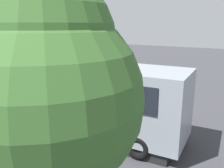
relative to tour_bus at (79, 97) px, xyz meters
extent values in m
plane|color=#38383D|center=(1.52, -5.33, -1.64)|extent=(80.00, 80.00, 0.00)
cube|color=#8C939E|center=(-0.01, 0.00, 0.21)|extent=(10.08, 3.01, 2.80)
cube|color=black|center=(4.92, 0.26, 0.77)|extent=(0.17, 2.10, 1.23)
cube|color=black|center=(0.06, -1.27, 0.77)|extent=(8.36, 0.47, 1.01)
cube|color=black|center=(-0.08, 1.27, 0.77)|extent=(8.36, 0.47, 1.01)
cube|color=#198C3F|center=(0.06, -1.26, -0.35)|extent=(8.76, 0.48, 0.28)
cube|color=black|center=(-0.01, 0.00, -1.42)|extent=(9.27, 2.77, 0.45)
torus|color=black|center=(3.53, -0.95, -1.14)|extent=(1.02, 0.37, 1.00)
torus|color=black|center=(3.41, 1.31, -1.14)|extent=(1.02, 0.37, 1.00)
torus|color=black|center=(-3.43, -1.31, -1.14)|extent=(1.02, 0.37, 1.00)
torus|color=black|center=(-3.55, 0.95, -1.14)|extent=(1.02, 0.37, 1.00)
cylinder|color=black|center=(-1.91, -3.01, -1.17)|extent=(0.14, 0.14, 0.78)
cube|color=black|center=(-1.90, -3.05, -1.59)|extent=(0.15, 0.27, 0.10)
cylinder|color=black|center=(-2.07, -3.04, -1.17)|extent=(0.14, 0.14, 0.78)
cube|color=black|center=(-2.06, -3.08, -1.59)|extent=(0.15, 0.27, 0.10)
cube|color=maroon|center=(-1.99, -3.03, -0.45)|extent=(0.43, 0.35, 0.65)
cylinder|color=maroon|center=(-1.75, -2.98, -0.43)|extent=(0.11, 0.11, 0.62)
sphere|color=tan|center=(-1.75, -2.98, -0.74)|extent=(0.11, 0.11, 0.09)
cylinder|color=maroon|center=(-2.22, -3.08, -0.43)|extent=(0.11, 0.11, 0.62)
sphere|color=tan|center=(-2.22, -3.08, -0.74)|extent=(0.11, 0.11, 0.09)
sphere|color=tan|center=(-1.99, -3.03, 0.02)|extent=(0.28, 0.28, 0.24)
cylinder|color=black|center=(-1.06, -3.18, -1.18)|extent=(0.15, 0.15, 0.76)
cube|color=black|center=(-1.05, -3.22, -1.59)|extent=(0.16, 0.28, 0.10)
cylinder|color=black|center=(-1.21, -3.23, -1.18)|extent=(0.15, 0.15, 0.76)
cube|color=black|center=(-1.20, -3.26, -1.59)|extent=(0.16, 0.28, 0.10)
cube|color=#D8F233|center=(-1.14, -3.20, -0.48)|extent=(0.44, 0.37, 0.63)
cube|color=silver|center=(-1.14, -3.20, -0.48)|extent=(0.45, 0.38, 0.06)
cylinder|color=#D8F233|center=(-0.90, -3.14, -0.47)|extent=(0.11, 0.11, 0.60)
sphere|color=tan|center=(-0.90, -3.14, -0.77)|extent=(0.11, 0.11, 0.09)
cylinder|color=#D8F233|center=(-1.37, -3.27, -0.47)|extent=(0.11, 0.11, 0.60)
sphere|color=tan|center=(-1.37, -3.27, -0.77)|extent=(0.11, 0.11, 0.09)
sphere|color=tan|center=(-1.14, -3.20, -0.03)|extent=(0.28, 0.28, 0.23)
cylinder|color=black|center=(0.16, -2.77, -1.20)|extent=(0.13, 0.13, 0.74)
cube|color=black|center=(0.16, -2.81, -1.59)|extent=(0.13, 0.27, 0.10)
cylinder|color=black|center=(0.00, -2.75, -1.20)|extent=(0.13, 0.13, 0.74)
cube|color=black|center=(0.00, -2.79, -1.59)|extent=(0.13, 0.27, 0.10)
cube|color=black|center=(0.08, -2.76, -0.52)|extent=(0.41, 0.32, 0.61)
cylinder|color=black|center=(0.32, -2.78, -0.51)|extent=(0.10, 0.10, 0.58)
sphere|color=tan|center=(0.32, -2.78, -0.80)|extent=(0.10, 0.10, 0.09)
cylinder|color=black|center=(-0.16, -2.73, -0.51)|extent=(0.10, 0.10, 0.58)
sphere|color=tan|center=(-0.16, -2.73, -0.80)|extent=(0.10, 0.10, 0.09)
sphere|color=tan|center=(0.08, -2.76, -0.08)|extent=(0.24, 0.24, 0.22)
cylinder|color=#473823|center=(1.27, -3.17, -1.17)|extent=(0.12, 0.12, 0.77)
cube|color=black|center=(1.27, -3.21, -1.59)|extent=(0.11, 0.26, 0.10)
cylinder|color=#473823|center=(1.11, -3.17, -1.17)|extent=(0.12, 0.12, 0.77)
cube|color=black|center=(1.11, -3.21, -1.59)|extent=(0.11, 0.26, 0.10)
cube|color=silver|center=(1.19, -3.17, -0.47)|extent=(0.39, 0.29, 0.64)
cylinder|color=silver|center=(1.43, -3.18, -0.45)|extent=(0.09, 0.09, 0.61)
sphere|color=tan|center=(1.43, -3.18, -0.76)|extent=(0.09, 0.09, 0.09)
cylinder|color=silver|center=(0.95, -3.17, -0.45)|extent=(0.09, 0.09, 0.61)
sphere|color=tan|center=(0.95, -3.17, -0.76)|extent=(0.09, 0.09, 0.09)
sphere|color=tan|center=(1.19, -3.17, -0.01)|extent=(0.24, 0.24, 0.23)
torus|color=black|center=(-2.73, -2.35, -1.34)|extent=(0.61, 0.21, 0.60)
cylinder|color=silver|center=(-2.73, -2.35, -1.34)|extent=(0.13, 0.12, 0.12)
torus|color=black|center=(-4.17, -2.56, -1.34)|extent=(0.61, 0.21, 0.60)
cylinder|color=silver|center=(-4.17, -2.56, -1.34)|extent=(0.14, 0.14, 0.12)
cylinder|color=silver|center=(-2.78, -2.36, -0.99)|extent=(0.32, 0.10, 0.67)
cube|color=orange|center=(-3.38, -2.44, -1.01)|extent=(0.87, 0.40, 0.36)
cube|color=black|center=(-3.85, -2.51, -0.96)|extent=(0.55, 0.29, 0.20)
cylinder|color=silver|center=(-3.76, -2.36, -1.22)|extent=(0.46, 0.14, 0.08)
cylinder|color=black|center=(-2.83, -2.37, -0.69)|extent=(0.12, 0.58, 0.04)
torus|color=black|center=(3.53, -7.15, -1.34)|extent=(0.61, 0.26, 0.60)
cylinder|color=silver|center=(3.53, -7.15, -1.34)|extent=(0.14, 0.12, 0.12)
torus|color=black|center=(4.95, -7.47, -1.34)|extent=(0.61, 0.26, 0.60)
cylinder|color=silver|center=(4.95, -7.47, -1.34)|extent=(0.14, 0.14, 0.12)
cylinder|color=silver|center=(3.58, -7.16, -0.99)|extent=(0.32, 0.12, 0.67)
cube|color=white|center=(4.17, -7.29, -1.01)|extent=(0.88, 0.46, 0.36)
cube|color=black|center=(4.64, -7.40, -0.96)|extent=(0.56, 0.33, 0.20)
cylinder|color=silver|center=(4.49, -7.51, -1.22)|extent=(0.46, 0.18, 0.08)
cylinder|color=black|center=(3.63, -7.17, -0.69)|extent=(0.16, 0.57, 0.04)
cube|color=black|center=(4.24, -7.31, -0.72)|extent=(0.61, 0.45, 0.51)
sphere|color=black|center=(3.84, -7.22, -0.54)|extent=(0.31, 0.31, 0.26)
cylinder|color=black|center=(4.00, -7.07, -0.72)|extent=(0.43, 0.18, 0.33)
cylinder|color=black|center=(4.45, -7.17, -1.04)|extent=(0.12, 0.12, 0.40)
cylinder|color=black|center=(3.92, -7.42, -0.72)|extent=(0.43, 0.18, 0.33)
cylinder|color=black|center=(4.37, -7.52, -1.04)|extent=(0.12, 0.12, 0.40)
cube|color=orange|center=(1.47, -6.59, -1.63)|extent=(0.34, 0.34, 0.03)
cone|color=orange|center=(1.47, -6.59, -1.31)|extent=(0.26, 0.26, 0.60)
cylinder|color=white|center=(1.47, -6.59, -1.34)|extent=(0.19, 0.19, 0.07)
sphere|color=#366129|center=(-4.19, 5.79, 2.21)|extent=(2.91, 2.91, 2.91)
sphere|color=#366129|center=(-4.19, 5.79, 3.08)|extent=(2.03, 2.03, 2.03)
cube|color=white|center=(-2.85, -6.39, -1.64)|extent=(0.30, 4.55, 0.01)
cube|color=white|center=(0.04, -6.39, -1.64)|extent=(0.32, 4.94, 0.01)
cube|color=white|center=(2.93, -6.39, -1.64)|extent=(0.26, 3.67, 0.01)
cube|color=white|center=(5.82, -6.39, -1.64)|extent=(0.32, 4.93, 0.01)
camera|label=1|loc=(-6.79, 8.29, 3.33)|focal=37.83mm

